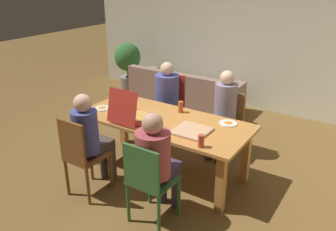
{
  "coord_description": "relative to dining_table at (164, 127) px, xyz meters",
  "views": [
    {
      "loc": [
        2.21,
        -3.29,
        2.45
      ],
      "look_at": [
        0.0,
        0.1,
        0.75
      ],
      "focal_mm": 37.14,
      "sensor_mm": 36.0,
      "label": 1
    }
  ],
  "objects": [
    {
      "name": "plate_1",
      "position": [
        0.73,
        0.31,
        0.11
      ],
      "size": [
        0.22,
        0.22,
        0.03
      ],
      "color": "white",
      "rests_on": "dining_table"
    },
    {
      "name": "potted_plant",
      "position": [
        -2.47,
        2.33,
        -0.0
      ],
      "size": [
        0.55,
        0.55,
        1.05
      ],
      "color": "gray",
      "rests_on": "ground"
    },
    {
      "name": "chair_1",
      "position": [
        -0.48,
        -0.96,
        -0.09
      ],
      "size": [
        0.39,
        0.44,
        0.98
      ],
      "color": "brown",
      "rests_on": "ground"
    },
    {
      "name": "back_wall",
      "position": [
        0.0,
        2.89,
        0.86
      ],
      "size": [
        7.0,
        0.12,
        2.98
      ],
      "primitive_type": "cube",
      "color": "beige",
      "rests_on": "ground"
    },
    {
      "name": "person_1",
      "position": [
        -0.48,
        -0.79,
        0.08
      ],
      "size": [
        0.29,
        0.51,
        1.23
      ],
      "color": "#413A36",
      "rests_on": "ground"
    },
    {
      "name": "dining_table",
      "position": [
        0.0,
        0.0,
        0.0
      ],
      "size": [
        2.18,
        0.96,
        0.74
      ],
      "color": "#C17E3A",
      "rests_on": "ground"
    },
    {
      "name": "chair_0",
      "position": [
        0.44,
        0.95,
        -0.15
      ],
      "size": [
        0.43,
        0.45,
        0.87
      ],
      "color": "#8F5F34",
      "rests_on": "ground"
    },
    {
      "name": "pizza_box_1",
      "position": [
        0.47,
        -0.13,
        0.12
      ],
      "size": [
        0.39,
        0.39,
        0.03
      ],
      "color": "tan",
      "rests_on": "dining_table"
    },
    {
      "name": "chair_2",
      "position": [
        -0.48,
        0.9,
        -0.08
      ],
      "size": [
        0.39,
        0.44,
        1.0
      ],
      "color": "#A92D25",
      "rests_on": "ground"
    },
    {
      "name": "pizza_box_0",
      "position": [
        -0.31,
        -0.21,
        0.16
      ],
      "size": [
        0.42,
        0.51,
        0.44
      ],
      "color": "red",
      "rests_on": "dining_table"
    },
    {
      "name": "drinking_glass_0",
      "position": [
        0.73,
        -0.4,
        0.18
      ],
      "size": [
        0.07,
        0.07,
        0.14
      ],
      "primitive_type": "cylinder",
      "color": "#BD4634",
      "rests_on": "dining_table"
    },
    {
      "name": "chair_3",
      "position": [
        0.44,
        -0.94,
        -0.1
      ],
      "size": [
        0.43,
        0.43,
        0.93
      ],
      "color": "#31612E",
      "rests_on": "ground"
    },
    {
      "name": "person_3",
      "position": [
        0.44,
        -0.8,
        0.09
      ],
      "size": [
        0.35,
        0.52,
        1.21
      ],
      "color": "#3B2E45",
      "rests_on": "ground"
    },
    {
      "name": "person_2",
      "position": [
        -0.48,
        0.75,
        0.1
      ],
      "size": [
        0.35,
        0.53,
        1.23
      ],
      "color": "#2D4238",
      "rests_on": "ground"
    },
    {
      "name": "person_0",
      "position": [
        0.44,
        0.81,
        0.09
      ],
      "size": [
        0.3,
        0.48,
        1.23
      ],
      "color": "#42393C",
      "rests_on": "ground"
    },
    {
      "name": "plate_0",
      "position": [
        -0.89,
        -0.15,
        0.12
      ],
      "size": [
        0.21,
        0.21,
        0.03
      ],
      "color": "white",
      "rests_on": "dining_table"
    },
    {
      "name": "ground_plane",
      "position": [
        0.0,
        0.0,
        -0.63
      ],
      "size": [
        20.0,
        20.0,
        0.0
      ],
      "primitive_type": "plane",
      "color": "brown"
    },
    {
      "name": "couch",
      "position": [
        -0.96,
        2.16,
        -0.37
      ],
      "size": [
        2.14,
        0.81,
        0.73
      ],
      "color": "#8D7061",
      "rests_on": "ground"
    },
    {
      "name": "drinking_glass_1",
      "position": [
        0.06,
        0.31,
        0.18
      ],
      "size": [
        0.07,
        0.07,
        0.15
      ],
      "primitive_type": "cylinder",
      "color": "#B15326",
      "rests_on": "dining_table"
    }
  ]
}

